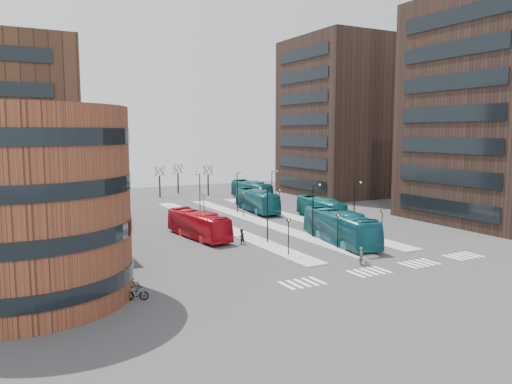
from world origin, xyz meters
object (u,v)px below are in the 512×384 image
red_bus (198,225)px  bicycle_near (133,291)px  teal_bus_b (257,201)px  commuter_a (241,237)px  teal_bus_d (251,190)px  suitcase (368,263)px  commuter_c (340,232)px  teal_bus_a (340,227)px  commuter_b (329,233)px  bicycle_far (127,284)px  teal_bus_c (321,208)px  traveller (361,256)px  bicycle_mid (136,293)px

red_bus → bicycle_near: size_ratio=7.39×
teal_bus_b → commuter_a: teal_bus_b is taller
teal_bus_d → teal_bus_b: bearing=-111.7°
suitcase → commuter_c: (4.76, 10.26, 0.65)m
teal_bus_a → commuter_b: 2.29m
teal_bus_d → bicycle_near: (-32.62, -43.63, -1.30)m
red_bus → commuter_a: 6.13m
commuter_b → bicycle_near: commuter_b is taller
suitcase → teal_bus_d: teal_bus_d is taller
commuter_b → bicycle_far: size_ratio=0.80×
red_bus → teal_bus_a: 16.16m
teal_bus_a → bicycle_far: 25.39m
teal_bus_c → bicycle_far: 36.95m
teal_bus_c → bicycle_near: size_ratio=7.32×
teal_bus_a → commuter_c: 2.14m
traveller → bicycle_near: traveller is taller
teal_bus_a → teal_bus_c: (6.95, 13.43, -0.25)m
commuter_b → bicycle_mid: bearing=112.2°
teal_bus_b → commuter_c: 22.36m
teal_bus_c → bicycle_mid: bearing=-136.6°
teal_bus_a → teal_bus_c: bearing=72.0°
teal_bus_a → teal_bus_c: teal_bus_a is taller
commuter_b → commuter_c: size_ratio=0.83×
teal_bus_a → bicycle_near: teal_bus_a is taller
suitcase → commuter_a: 14.74m
bicycle_near → teal_bus_c: bearing=-77.3°
commuter_b → teal_bus_c: bearing=-31.6°
suitcase → bicycle_mid: bicycle_mid is taller
suitcase → teal_bus_b: teal_bus_b is taller
red_bus → commuter_b: 15.07m
bicycle_near → bicycle_far: bicycle_far is taller
teal_bus_c → bicycle_far: (-31.70, -18.95, -1.06)m
red_bus → teal_bus_d: (20.67, 26.49, 0.13)m
teal_bus_d → commuter_b: bearing=-100.7°
teal_bus_c → teal_bus_d: teal_bus_d is taller
teal_bus_b → commuter_b: teal_bus_b is taller
commuter_a → bicycle_far: commuter_a is taller
bicycle_near → teal_bus_b: bearing=-61.5°
teal_bus_b → bicycle_near: 41.24m
traveller → commuter_b: bearing=25.6°
teal_bus_b → commuter_b: 21.91m
commuter_a → commuter_c: (11.16, -3.01, 0.05)m
traveller → suitcase: bearing=-88.9°
suitcase → red_bus: red_bus is taller
suitcase → commuter_c: 11.33m
teal_bus_d → bicycle_mid: 55.32m
red_bus → bicycle_far: 19.51m
teal_bus_c → bicycle_far: size_ratio=5.96×
traveller → bicycle_mid: bearing=136.5°
bicycle_mid → teal_bus_d: bearing=-13.0°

